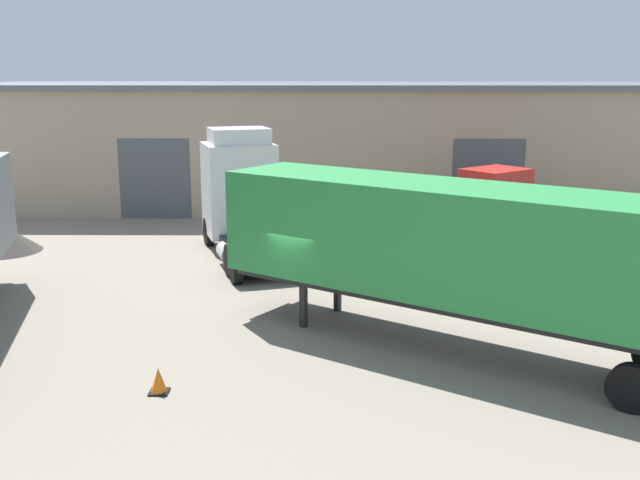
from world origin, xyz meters
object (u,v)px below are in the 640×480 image
object	(u,v)px
flatbed_truck_red	(521,209)
traffic_cone	(159,381)
tractor_unit_white	(241,194)
gravel_pile	(2,238)
container_trailer_green	(460,247)

from	to	relation	value
flatbed_truck_red	traffic_cone	size ratio (longest dim) A/B	14.31
tractor_unit_white	flatbed_truck_red	world-z (taller)	tractor_unit_white
tractor_unit_white	traffic_cone	size ratio (longest dim) A/B	12.84
gravel_pile	container_trailer_green	bearing A→B (deg)	-32.78
container_trailer_green	traffic_cone	xyz separation A→B (m)	(-6.60, -2.56, -2.29)
tractor_unit_white	container_trailer_green	xyz separation A→B (m)	(6.28, -10.12, 0.43)
container_trailer_green	traffic_cone	distance (m)	7.44
gravel_pile	flatbed_truck_red	bearing A→B (deg)	5.27
tractor_unit_white	traffic_cone	bearing A→B (deg)	160.85
tractor_unit_white	flatbed_truck_red	xyz separation A→B (m)	(10.64, 1.42, -0.81)
tractor_unit_white	traffic_cone	world-z (taller)	tractor_unit_white
tractor_unit_white	flatbed_truck_red	distance (m)	10.77
container_trailer_green	flatbed_truck_red	bearing A→B (deg)	-76.28
tractor_unit_white	gravel_pile	world-z (taller)	tractor_unit_white
flatbed_truck_red	gravel_pile	world-z (taller)	flatbed_truck_red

